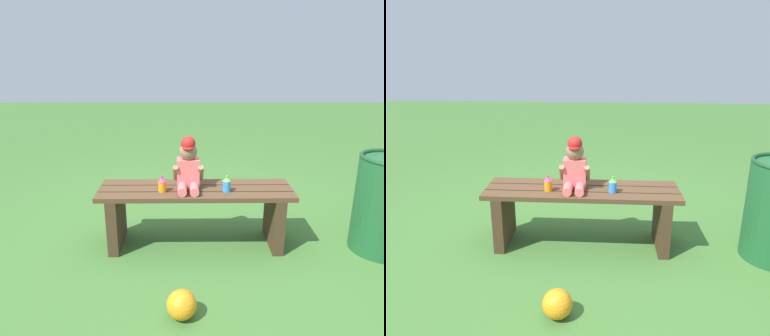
% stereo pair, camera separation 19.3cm
% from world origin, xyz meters
% --- Properties ---
extents(ground_plane, '(16.00, 16.00, 0.00)m').
position_xyz_m(ground_plane, '(0.00, 0.00, 0.00)').
color(ground_plane, '#3D6B2D').
extents(park_bench, '(1.48, 0.41, 0.48)m').
position_xyz_m(park_bench, '(0.00, 0.00, 0.32)').
color(park_bench, '#513823').
rests_on(park_bench, ground_plane).
extents(child_figure, '(0.23, 0.27, 0.40)m').
position_xyz_m(child_figure, '(-0.06, -0.00, 0.65)').
color(child_figure, '#E56666').
rests_on(child_figure, park_bench).
extents(sippy_cup_left, '(0.06, 0.06, 0.12)m').
position_xyz_m(sippy_cup_left, '(-0.25, -0.07, 0.53)').
color(sippy_cup_left, orange).
rests_on(sippy_cup_left, park_bench).
extents(sippy_cup_right, '(0.06, 0.06, 0.12)m').
position_xyz_m(sippy_cup_right, '(0.23, -0.07, 0.53)').
color(sippy_cup_right, '#338CE5').
rests_on(sippy_cup_right, park_bench).
extents(toy_ball, '(0.18, 0.18, 0.18)m').
position_xyz_m(toy_ball, '(-0.10, -0.86, 0.09)').
color(toy_ball, orange).
rests_on(toy_ball, ground_plane).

